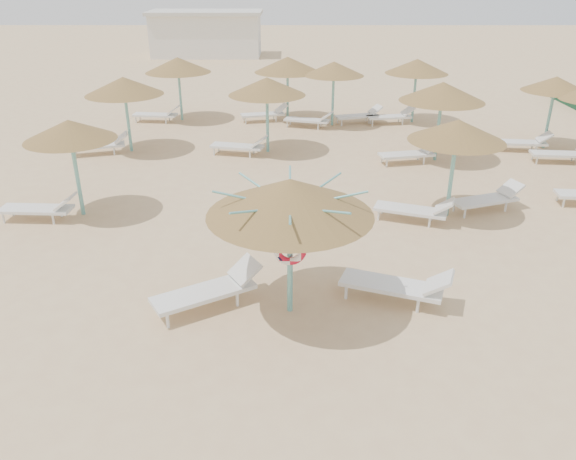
{
  "coord_description": "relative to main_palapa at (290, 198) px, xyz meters",
  "views": [
    {
      "loc": [
        0.28,
        -9.75,
        6.21
      ],
      "look_at": [
        0.25,
        0.69,
        1.3
      ],
      "focal_mm": 35.0,
      "sensor_mm": 36.0,
      "label": 1
    }
  ],
  "objects": [
    {
      "name": "palapa_field",
      "position": [
        1.98,
        11.03,
        -0.1
      ],
      "size": [
        19.9,
        13.4,
        2.72
      ],
      "color": "#65B0AC",
      "rests_on": "ground"
    },
    {
      "name": "main_palapa",
      "position": [
        0.0,
        0.0,
        0.0
      ],
      "size": [
        3.1,
        3.1,
        2.78
      ],
      "color": "#65B0AC",
      "rests_on": "ground"
    },
    {
      "name": "ground",
      "position": [
        -0.29,
        0.31,
        -2.42
      ],
      "size": [
        120.0,
        120.0,
        0.0
      ],
      "primitive_type": "plane",
      "color": "tan",
      "rests_on": "ground"
    },
    {
      "name": "service_hut",
      "position": [
        -6.29,
        35.31,
        -0.77
      ],
      "size": [
        8.4,
        4.4,
        3.25
      ],
      "color": "silver",
      "rests_on": "ground"
    },
    {
      "name": "lounger_main_b",
      "position": [
        2.2,
        0.34,
        -2.03
      ],
      "size": [
        2.3,
        1.39,
        0.8
      ],
      "rotation": [
        0.0,
        0.0,
        -0.35
      ],
      "color": "silver",
      "rests_on": "ground"
    },
    {
      "name": "lounger_main_a",
      "position": [
        -1.58,
        0.16,
        -2.03
      ],
      "size": [
        2.24,
        1.71,
        0.81
      ],
      "rotation": [
        0.0,
        0.0,
        0.54
      ],
      "color": "silver",
      "rests_on": "ground"
    }
  ]
}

